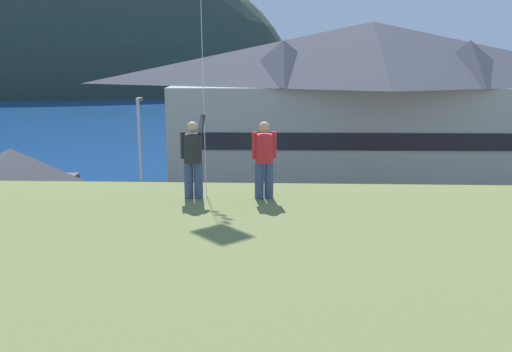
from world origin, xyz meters
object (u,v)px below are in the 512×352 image
at_px(wharf_dock, 238,151).
at_px(parked_car_lone_by_shed, 114,236).
at_px(parked_car_mid_row_far, 236,242).
at_px(storage_shed_waterside, 229,149).
at_px(parked_car_mid_row_center, 75,300).
at_px(parked_car_front_row_red, 252,289).
at_px(parked_car_mid_row_near, 430,250).
at_px(storage_shed_near_lot, 15,194).
at_px(person_kite_flyer, 193,157).
at_px(parked_car_back_row_right, 512,238).
at_px(parking_light_pole, 140,156).
at_px(parked_car_front_row_end, 327,233).
at_px(person_companion, 264,157).
at_px(harbor_lodge, 370,102).
at_px(moored_boat_wharfside, 202,149).

bearing_deg(wharf_dock, parked_car_lone_by_shed, -98.30).
height_order(wharf_dock, parked_car_mid_row_far, parked_car_mid_row_far).
height_order(storage_shed_waterside, parked_car_mid_row_center, storage_shed_waterside).
bearing_deg(parked_car_front_row_red, storage_shed_waterside, 96.97).
bearing_deg(parked_car_mid_row_near, wharf_dock, 110.04).
height_order(storage_shed_near_lot, parked_car_mid_row_far, storage_shed_near_lot).
distance_m(parked_car_front_row_red, person_kite_flyer, 9.73).
height_order(parked_car_mid_row_near, person_kite_flyer, person_kite_flyer).
bearing_deg(parked_car_back_row_right, wharf_dock, 118.81).
bearing_deg(wharf_dock, parking_light_pole, -98.47).
bearing_deg(parked_car_back_row_right, person_kite_flyer, -133.26).
bearing_deg(parking_light_pole, parked_car_mid_row_near, -20.48).
xyz_separation_m(parked_car_front_row_end, parked_car_mid_row_center, (-9.50, -8.03, 0.00)).
distance_m(wharf_dock, parked_car_back_row_right, 30.63).
relative_size(parked_car_front_row_end, parked_car_lone_by_shed, 1.00).
distance_m(parked_car_front_row_end, person_companion, 15.66).
bearing_deg(person_kite_flyer, wharf_dock, 92.63).
xyz_separation_m(storage_shed_near_lot, parked_car_lone_by_shed, (5.59, -2.04, -1.47)).
height_order(harbor_lodge, storage_shed_waterside, harbor_lodge).
xyz_separation_m(wharf_dock, parked_car_mid_row_center, (-3.36, -34.43, 0.71)).
bearing_deg(parked_car_mid_row_center, harbor_lodge, 58.51).
distance_m(parked_car_mid_row_center, person_kite_flyer, 10.22).
bearing_deg(parking_light_pole, parked_car_mid_row_center, -89.27).
relative_size(storage_shed_waterside, parked_car_front_row_end, 1.57).
distance_m(harbor_lodge, person_kite_flyer, 29.29).
relative_size(storage_shed_waterside, person_kite_flyer, 3.61).
distance_m(storage_shed_near_lot, parking_light_pole, 6.54).
relative_size(parked_car_lone_by_shed, parked_car_mid_row_near, 1.02).
relative_size(harbor_lodge, parked_car_front_row_end, 6.73).
xyz_separation_m(parked_car_mid_row_far, parked_car_lone_by_shed, (-5.85, 0.70, 0.00)).
bearing_deg(parked_car_front_row_end, storage_shed_near_lot, 175.82).
height_order(harbor_lodge, parked_car_front_row_red, harbor_lodge).
relative_size(parked_car_mid_row_near, person_kite_flyer, 2.27).
height_order(parked_car_mid_row_far, parking_light_pole, parking_light_pole).
relative_size(parked_car_mid_row_far, parked_car_back_row_right, 1.01).
xyz_separation_m(harbor_lodge, wharf_dock, (-10.10, 12.46, -5.76)).
bearing_deg(storage_shed_waterside, wharf_dock, 90.04).
xyz_separation_m(moored_boat_wharfside, person_companion, (6.75, -39.54, 6.65)).
bearing_deg(parking_light_pole, wharf_dock, 81.53).
xyz_separation_m(parked_car_back_row_right, person_companion, (-11.30, -13.65, 6.31)).
xyz_separation_m(wharf_dock, moored_boat_wharfside, (-3.30, -0.94, 0.37)).
distance_m(parked_car_mid_row_near, person_companion, 15.09).
distance_m(harbor_lodge, wharf_dock, 17.04).
bearing_deg(moored_boat_wharfside, harbor_lodge, -40.65).
xyz_separation_m(parked_car_lone_by_shed, person_companion, (7.43, -13.19, 6.31)).
height_order(harbor_lodge, parked_car_mid_row_far, harbor_lodge).
bearing_deg(person_kite_flyer, parked_car_mid_row_near, 53.96).
bearing_deg(moored_boat_wharfside, parked_car_back_row_right, -55.10).
bearing_deg(parked_car_front_row_end, parked_car_mid_row_far, -159.64).
relative_size(harbor_lodge, parked_car_mid_row_near, 6.83).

